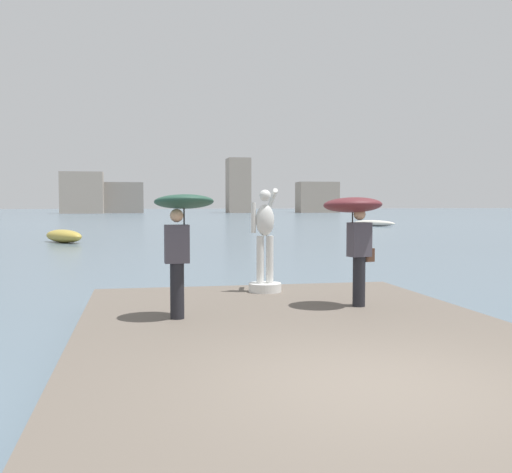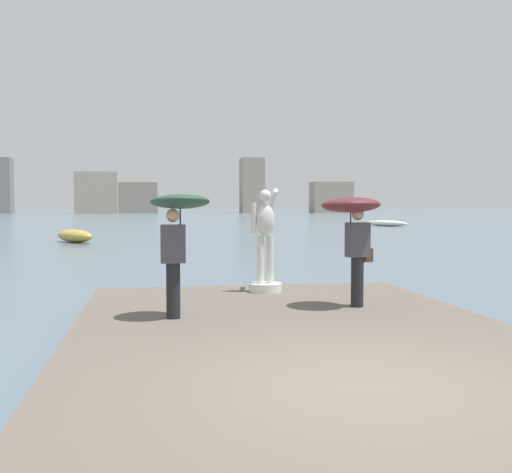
% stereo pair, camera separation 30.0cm
% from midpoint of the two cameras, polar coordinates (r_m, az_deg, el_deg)
% --- Properties ---
extents(ground_plane, '(400.00, 400.00, 0.00)m').
position_cam_midpoint_polar(ground_plane, '(45.86, -6.86, 0.35)').
color(ground_plane, slate).
extents(pier, '(6.48, 10.46, 0.40)m').
position_cam_midpoint_polar(pier, '(8.52, 5.56, -10.58)').
color(pier, '#60564C').
rests_on(pier, ground).
extents(statue_white_figure, '(0.67, 0.90, 2.13)m').
position_cam_midpoint_polar(statue_white_figure, '(12.44, 1.55, -1.39)').
color(statue_white_figure, silver).
rests_on(statue_white_figure, pier).
extents(onlooker_left, '(0.96, 0.98, 1.99)m').
position_cam_midpoint_polar(onlooker_left, '(9.62, -6.48, 1.24)').
color(onlooker_left, black).
rests_on(onlooker_left, pier).
extents(onlooker_right, '(1.24, 1.24, 1.94)m').
position_cam_midpoint_polar(onlooker_right, '(10.74, 9.85, 1.61)').
color(onlooker_right, black).
rests_on(onlooker_right, pier).
extents(boat_near, '(2.90, 3.49, 0.73)m').
position_cam_midpoint_polar(boat_near, '(35.84, -16.40, 0.06)').
color(boat_near, '#B2993D').
rests_on(boat_near, ground).
extents(boat_mid, '(3.06, 5.06, 0.57)m').
position_cam_midpoint_polar(boat_mid, '(59.85, 12.27, 1.22)').
color(boat_mid, silver).
rests_on(boat_mid, ground).
extents(distant_skyline, '(81.86, 11.89, 12.52)m').
position_cam_midpoint_polar(distant_skyline, '(139.32, -7.48, 4.12)').
color(distant_skyline, gray).
rests_on(distant_skyline, ground).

